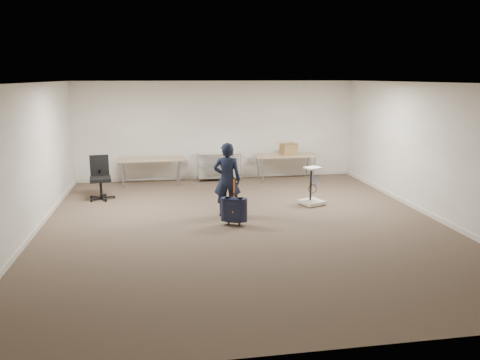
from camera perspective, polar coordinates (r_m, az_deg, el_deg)
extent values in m
plane|color=#4C3C2E|center=(9.44, 0.46, -5.47)|extent=(9.00, 9.00, 0.00)
plane|color=beige|center=(13.52, -2.81, 6.05)|extent=(8.00, 0.00, 8.00)
plane|color=beige|center=(4.85, 9.65, -5.83)|extent=(8.00, 0.00, 8.00)
plane|color=beige|center=(9.31, -24.59, 2.00)|extent=(0.00, 9.00, 9.00)
plane|color=beige|center=(10.55, 22.45, 3.30)|extent=(0.00, 9.00, 9.00)
plane|color=silver|center=(8.98, 0.49, 11.78)|extent=(8.00, 8.00, 0.00)
cube|color=beige|center=(13.73, -2.74, 0.44)|extent=(8.00, 0.02, 0.10)
cube|color=beige|center=(9.62, -23.80, -5.92)|extent=(0.02, 9.00, 0.10)
cube|color=beige|center=(10.82, 21.82, -3.77)|extent=(0.02, 9.00, 0.10)
cube|color=tan|center=(12.99, -10.85, 2.52)|extent=(1.80, 0.75, 0.03)
cylinder|color=gray|center=(13.10, -10.75, 0.09)|extent=(1.50, 0.02, 0.02)
cylinder|color=gray|center=(12.81, -14.16, 0.55)|extent=(0.13, 0.04, 0.69)
cylinder|color=gray|center=(12.77, -7.45, 0.79)|extent=(0.13, 0.04, 0.69)
cylinder|color=gray|center=(13.39, -13.97, 1.08)|extent=(0.13, 0.04, 0.69)
cylinder|color=gray|center=(13.35, -7.54, 1.31)|extent=(0.13, 0.04, 0.69)
cube|color=tan|center=(13.43, 5.59, 3.01)|extent=(1.80, 0.75, 0.03)
cylinder|color=gray|center=(13.54, 5.54, 0.66)|extent=(1.50, 0.02, 0.02)
cylinder|color=gray|center=(13.04, 2.70, 1.13)|extent=(0.13, 0.04, 0.69)
cylinder|color=gray|center=(13.43, 8.98, 1.33)|extent=(0.13, 0.04, 0.69)
cylinder|color=gray|center=(13.62, 2.18, 1.62)|extent=(0.13, 0.04, 0.69)
cylinder|color=gray|center=(13.99, 8.21, 1.80)|extent=(0.13, 0.04, 0.69)
cylinder|color=silver|center=(13.10, -5.10, 1.38)|extent=(0.02, 0.02, 0.80)
cylinder|color=silver|center=(13.24, 0.08, 1.55)|extent=(0.02, 0.02, 0.80)
cylinder|color=silver|center=(13.54, -5.25, 1.75)|extent=(0.02, 0.02, 0.80)
cylinder|color=silver|center=(13.68, -0.23, 1.91)|extent=(0.02, 0.02, 0.80)
cube|color=silver|center=(13.44, -2.60, 0.40)|extent=(1.20, 0.45, 0.02)
cube|color=silver|center=(13.37, -2.61, 1.86)|extent=(1.20, 0.45, 0.02)
cube|color=silver|center=(13.31, -2.63, 3.26)|extent=(1.20, 0.45, 0.01)
imported|color=black|center=(9.85, -1.58, 0.05)|extent=(0.65, 0.50, 1.58)
cube|color=#151D31|center=(9.32, -0.74, -3.62)|extent=(0.39, 0.31, 0.47)
cube|color=black|center=(9.41, -0.71, -5.04)|extent=(0.34, 0.24, 0.03)
cylinder|color=black|center=(9.43, -1.38, -5.30)|extent=(0.04, 0.07, 0.06)
cylinder|color=black|center=(9.39, -0.08, -5.38)|extent=(0.04, 0.07, 0.06)
torus|color=black|center=(9.25, -0.74, -2.06)|extent=(0.15, 0.07, 0.15)
cube|color=orange|center=(9.23, -0.72, -0.99)|extent=(0.03, 0.02, 0.36)
cylinder|color=black|center=(11.84, -16.52, -2.04)|extent=(0.64, 0.64, 0.10)
cylinder|color=black|center=(11.79, -16.59, -1.02)|extent=(0.06, 0.06, 0.42)
cube|color=black|center=(11.74, -16.66, 0.09)|extent=(0.55, 0.55, 0.08)
cube|color=black|center=(11.91, -16.77, 1.72)|extent=(0.45, 0.12, 0.51)
cube|color=beige|center=(11.01, 8.72, -2.68)|extent=(0.62, 0.62, 0.08)
cylinder|color=black|center=(10.79, 8.05, -3.19)|extent=(0.06, 0.06, 0.04)
cylinder|color=black|center=(10.96, 8.71, -0.48)|extent=(0.05, 0.05, 0.77)
cube|color=beige|center=(10.83, 8.86, 1.45)|extent=(0.42, 0.39, 0.04)
torus|color=blue|center=(10.83, 9.17, -0.12)|extent=(0.27, 0.18, 0.24)
cube|color=#9C8048|center=(13.44, 5.94, 3.77)|extent=(0.49, 0.41, 0.32)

